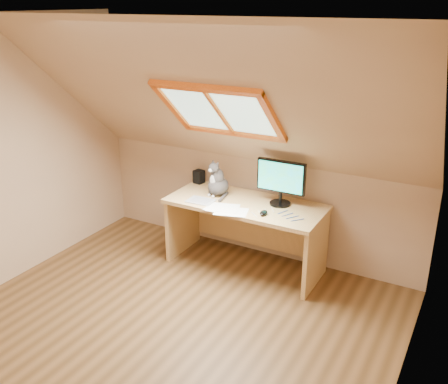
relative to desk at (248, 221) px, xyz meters
The scene contains 10 objects.
ground 1.52m from the desk, 93.51° to the right, with size 3.50×3.50×0.00m, color brown.
room_shell 1.81m from the desk, 93.30° to the right, with size 3.52×3.52×2.41m.
desk is the anchor object (origin of this frame).
monitor 0.56m from the desk, ahead, with size 0.47×0.20×0.43m.
cat 0.48m from the desk, behind, with size 0.27×0.29×0.37m.
desk_speaker 0.76m from the desk, 164.73° to the left, with size 0.10×0.10×0.14m, color black.
graphics_tablet 0.51m from the desk, 147.20° to the right, with size 0.25×0.18×0.01m, color #B2B2B7.
mouse 0.43m from the desk, 42.43° to the right, with size 0.06×0.11×0.04m, color black.
papers 0.40m from the desk, 103.09° to the right, with size 0.35×0.30×0.01m.
cables 0.49m from the desk, 24.93° to the right, with size 0.51×0.26×0.01m.
Camera 1 is at (2.03, -2.56, 2.49)m, focal length 40.00 mm.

